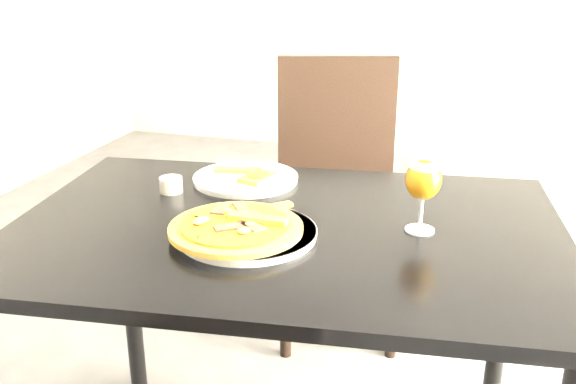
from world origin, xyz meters
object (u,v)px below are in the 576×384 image
(chair_far, at_px, (337,186))
(beer_glass, at_px, (423,180))
(dining_table, at_px, (286,261))
(pizza, at_px, (236,227))

(chair_far, bearing_deg, beer_glass, -82.57)
(dining_table, xyz_separation_m, beer_glass, (0.28, 0.05, 0.20))
(beer_glass, bearing_deg, chair_far, 113.68)
(pizza, bearing_deg, chair_far, 89.72)
(dining_table, relative_size, pizza, 4.61)
(chair_far, distance_m, pizza, 0.99)
(dining_table, bearing_deg, chair_far, 87.87)
(dining_table, bearing_deg, beer_glass, 3.01)
(dining_table, distance_m, pizza, 0.17)
(pizza, bearing_deg, beer_glass, 22.01)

